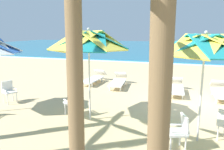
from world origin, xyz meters
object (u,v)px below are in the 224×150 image
at_px(plastic_chair_3, 9,90).
at_px(sun_lounger_0, 220,91).
at_px(palm_tree_2, 74,31).
at_px(plastic_chair_0, 179,130).
at_px(beach_umbrella_1, 89,41).
at_px(plastic_chair_2, 73,102).
at_px(sun_lounger_2, 118,81).
at_px(sun_lounger_3, 94,78).
at_px(sun_lounger_1, 176,87).
at_px(beach_umbrella_0, 205,45).

relative_size(plastic_chair_3, sun_lounger_0, 0.40).
bearing_deg(palm_tree_2, plastic_chair_0, 51.93).
height_order(beach_umbrella_1, plastic_chair_2, beach_umbrella_1).
bearing_deg(sun_lounger_0, plastic_chair_0, -108.03).
height_order(plastic_chair_2, sun_lounger_2, plastic_chair_2).
xyz_separation_m(sun_lounger_0, sun_lounger_2, (-4.64, 0.52, 0.00)).
xyz_separation_m(plastic_chair_0, palm_tree_2, (-1.61, -2.06, 2.30)).
height_order(plastic_chair_3, sun_lounger_3, plastic_chair_3).
bearing_deg(plastic_chair_0, sun_lounger_3, 128.15).
height_order(beach_umbrella_1, plastic_chair_3, beach_umbrella_1).
height_order(sun_lounger_0, sun_lounger_3, same).
xyz_separation_m(beach_umbrella_1, plastic_chair_3, (-3.72, 0.62, -2.00)).
xyz_separation_m(plastic_chair_3, sun_lounger_2, (3.39, 3.74, -0.22)).
distance_m(sun_lounger_0, sun_lounger_1, 1.81).
xyz_separation_m(plastic_chair_2, palm_tree_2, (1.78, -3.21, 2.30)).
xyz_separation_m(sun_lounger_3, palm_tree_2, (2.88, -7.78, 2.52)).
bearing_deg(beach_umbrella_0, beach_umbrella_1, 172.48).
height_order(beach_umbrella_1, sun_lounger_3, beach_umbrella_1).
relative_size(beach_umbrella_0, sun_lounger_3, 1.29).
bearing_deg(plastic_chair_3, beach_umbrella_1, -9.54).
bearing_deg(sun_lounger_2, plastic_chair_2, -94.53).
height_order(beach_umbrella_1, sun_lounger_2, beach_umbrella_1).
bearing_deg(plastic_chair_2, sun_lounger_2, 85.47).
relative_size(plastic_chair_2, sun_lounger_2, 0.39).
bearing_deg(plastic_chair_2, beach_umbrella_0, -8.08).
distance_m(beach_umbrella_1, plastic_chair_3, 4.27).
bearing_deg(plastic_chair_3, palm_tree_2, -37.50).
distance_m(plastic_chair_0, sun_lounger_0, 5.13).
distance_m(plastic_chair_3, sun_lounger_2, 5.05).
xyz_separation_m(sun_lounger_0, sun_lounger_3, (-6.08, 0.85, 0.00)).
relative_size(beach_umbrella_1, sun_lounger_1, 1.33).
relative_size(plastic_chair_0, sun_lounger_0, 0.40).
relative_size(beach_umbrella_0, plastic_chair_3, 3.24).
bearing_deg(sun_lounger_1, sun_lounger_0, -3.28).
bearing_deg(beach_umbrella_0, sun_lounger_0, 75.34).
bearing_deg(sun_lounger_0, sun_lounger_3, 172.04).
xyz_separation_m(beach_umbrella_1, plastic_chair_2, (-0.67, 0.13, -2.00)).
distance_m(plastic_chair_2, sun_lounger_3, 4.71).
distance_m(plastic_chair_3, sun_lounger_3, 4.52).
xyz_separation_m(plastic_chair_3, palm_tree_2, (4.83, -3.71, 2.30)).
height_order(sun_lounger_1, sun_lounger_2, same).
bearing_deg(plastic_chair_0, palm_tree_2, -128.07).
relative_size(plastic_chair_2, plastic_chair_3, 1.00).
bearing_deg(sun_lounger_1, plastic_chair_0, -87.46).
height_order(plastic_chair_3, palm_tree_2, palm_tree_2).
xyz_separation_m(beach_umbrella_0, sun_lounger_3, (-4.96, 5.12, -2.17)).
relative_size(sun_lounger_0, sun_lounger_1, 0.99).
height_order(sun_lounger_3, palm_tree_2, palm_tree_2).
height_order(sun_lounger_1, palm_tree_2, palm_tree_2).
bearing_deg(beach_umbrella_0, sun_lounger_1, 98.97).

